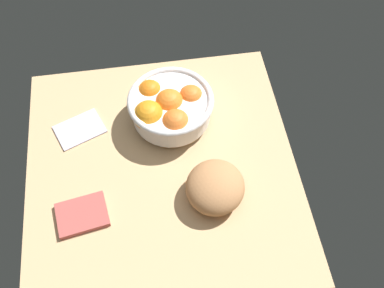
{
  "coord_description": "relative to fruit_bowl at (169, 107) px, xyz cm",
  "views": [
    {
      "loc": [
        -0.55,
        -52.81,
        92.85
      ],
      "look_at": [
        7.71,
        2.3,
        5.0
      ],
      "focal_mm": 41.38,
      "sensor_mm": 36.0,
      "label": 1
    }
  ],
  "objects": [
    {
      "name": "ground_plane",
      "position": [
        -3.68,
        -13.42,
        -7.22
      ],
      "size": [
        64.45,
        67.34,
        3.0
      ],
      "primitive_type": "cube",
      "color": "tan"
    },
    {
      "name": "fruit_bowl",
      "position": [
        0.0,
        0.0,
        0.0
      ],
      "size": [
        21.28,
        21.28,
        10.27
      ],
      "color": "white",
      "rests_on": "ground"
    },
    {
      "name": "bread_loaf",
      "position": [
        7.59,
        -22.56,
        -1.77
      ],
      "size": [
        17.77,
        18.06,
        7.89
      ],
      "primitive_type": "ellipsoid",
      "rotation": [
        0.0,
        0.0,
        4.3
      ],
      "color": "#B87E4E",
      "rests_on": "ground"
    },
    {
      "name": "napkin_folded",
      "position": [
        -22.73,
        -23.36,
        -5.04
      ],
      "size": [
        12.38,
        10.16,
        1.36
      ],
      "primitive_type": "cube",
      "rotation": [
        0.0,
        0.0,
        0.16
      ],
      "color": "#B0504A",
      "rests_on": "ground"
    },
    {
      "name": "napkin_spare",
      "position": [
        -23.05,
        0.5,
        -5.3
      ],
      "size": [
        13.97,
        12.17,
        0.84
      ],
      "primitive_type": "cube",
      "rotation": [
        0.0,
        0.0,
        0.39
      ],
      "color": "silver",
      "rests_on": "ground"
    }
  ]
}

